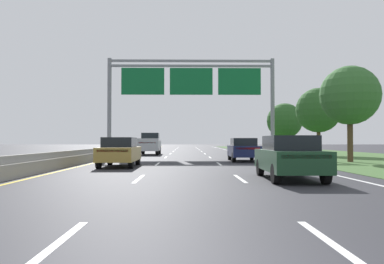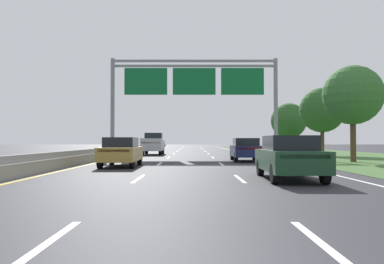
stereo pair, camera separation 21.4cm
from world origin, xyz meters
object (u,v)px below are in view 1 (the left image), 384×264
Objects in this scene: car_darkgreen_right_lane_sedan at (289,157)px; roadside_tree_near at (350,96)px; pickup_truck_silver at (150,144)px; roadside_tree_mid at (318,110)px; car_gold_left_lane_sedan at (120,151)px; overhead_sign_gantry at (191,86)px; roadside_tree_far at (285,121)px; car_navy_right_lane_sedan at (243,149)px.

roadside_tree_near is (6.96, 11.08, 3.53)m from car_darkgreen_right_lane_sedan.
roadside_tree_mid is at bearing -98.23° from pickup_truck_silver.
roadside_tree_mid reaches higher than car_gold_left_lane_sedan.
roadside_tree_near is (10.25, -9.50, -1.96)m from overhead_sign_gantry.
car_gold_left_lane_sedan is (0.12, -18.03, -0.26)m from pickup_truck_silver.
overhead_sign_gantry is 2.32× the size of roadside_tree_mid.
roadside_tree_far is (16.98, 31.46, 3.30)m from car_gold_left_lane_sedan.
car_darkgreen_right_lane_sedan is at bearing -164.36° from pickup_truck_silver.
overhead_sign_gantry is 3.39× the size of car_darkgreen_right_lane_sedan.
overhead_sign_gantry is at bearing 24.34° from car_navy_right_lane_sedan.
car_darkgreen_right_lane_sedan is 24.76m from roadside_tree_mid.
overhead_sign_gantry is at bearing 10.56° from car_darkgreen_right_lane_sedan.
pickup_truck_silver is 1.22× the size of car_darkgreen_right_lane_sedan.
overhead_sign_gantry is at bearing 137.17° from roadside_tree_near.
car_darkgreen_right_lane_sedan and car_navy_right_lane_sedan have the same top height.
car_gold_left_lane_sedan is at bearing -163.63° from roadside_tree_near.
pickup_truck_silver is 25.99m from car_darkgreen_right_lane_sedan.
roadside_tree_near is at bearing -134.83° from pickup_truck_silver.
car_darkgreen_right_lane_sedan is at bearing -134.00° from car_gold_left_lane_sedan.
car_darkgreen_right_lane_sedan is at bearing -179.74° from car_navy_right_lane_sedan.
overhead_sign_gantry is 22.11m from roadside_tree_far.
car_gold_left_lane_sedan is 23.02m from roadside_tree_mid.
overhead_sign_gantry is 21.55m from car_darkgreen_right_lane_sedan.
overhead_sign_gantry is at bearing -126.14° from roadside_tree_far.
roadside_tree_far is (9.50, 25.88, 3.30)m from car_navy_right_lane_sedan.
roadside_tree_mid is (12.25, 2.23, -1.98)m from overhead_sign_gantry.
car_navy_right_lane_sedan is at bearing 168.37° from roadside_tree_near.
car_navy_right_lane_sedan is (7.59, -12.44, -0.26)m from pickup_truck_silver.
overhead_sign_gantry is 7.94m from pickup_truck_silver.
pickup_truck_silver is 0.84× the size of roadside_tree_mid.
roadside_tree_mid is 0.99× the size of roadside_tree_far.
roadside_tree_mid is at bearing -39.19° from car_navy_right_lane_sedan.
overhead_sign_gantry is 2.31× the size of roadside_tree_far.
overhead_sign_gantry is 2.40× the size of roadside_tree_near.
roadside_tree_mid is at bearing 80.33° from roadside_tree_near.
pickup_truck_silver is at bearing 32.52° from car_navy_right_lane_sedan.
roadside_tree_near is (14.25, 4.19, 3.53)m from car_gold_left_lane_sedan.
car_darkgreen_right_lane_sedan is at bearing -122.16° from roadside_tree_near.
overhead_sign_gantry is 10.39m from car_navy_right_lane_sedan.
car_darkgreen_right_lane_sedan is 0.71× the size of roadside_tree_near.
pickup_truck_silver reaches higher than car_navy_right_lane_sedan.
car_darkgreen_right_lane_sedan is 39.69m from roadside_tree_far.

